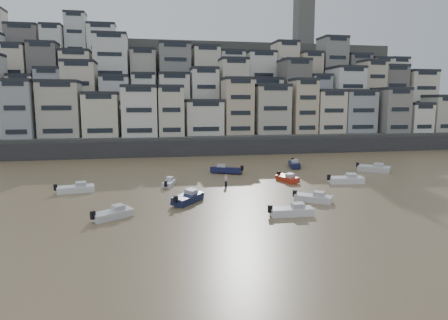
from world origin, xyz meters
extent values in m
plane|color=olive|center=(0.00, 0.00, 0.00)|extent=(400.00, 400.00, 0.00)
cube|color=#38383A|center=(10.00, 65.00, 1.75)|extent=(140.00, 3.00, 3.50)
cube|color=#4C4C47|center=(15.00, 72.00, 2.00)|extent=(140.00, 14.00, 4.00)
cube|color=#4C4C47|center=(15.00, 84.00, 5.00)|extent=(140.00, 14.00, 10.00)
cube|color=#4C4C47|center=(15.00, 96.00, 9.00)|extent=(140.00, 14.00, 18.00)
cube|color=#4C4C47|center=(15.00, 108.00, 13.00)|extent=(140.00, 16.00, 26.00)
cube|color=#4C4C47|center=(15.00, 122.00, 16.00)|extent=(140.00, 18.00, 32.00)
cube|color=#66635E|center=(55.00, 120.00, 41.00)|extent=(6.00, 6.00, 18.00)
camera|label=1|loc=(-2.06, -22.51, 11.80)|focal=32.00mm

